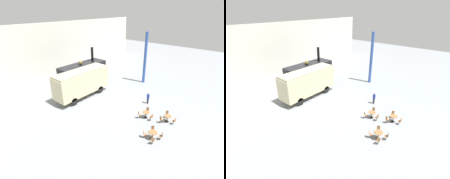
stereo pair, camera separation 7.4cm
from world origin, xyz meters
TOP-DOWN VIEW (x-y plane):
  - ground_plane at (0.00, 0.00)m, footprint 80.00×80.00m
  - backdrop_wall at (0.00, 15.25)m, footprint 44.00×0.15m
  - steam_locomotive at (1.30, 8.18)m, footprint 7.73×2.71m
  - passenger_coach_vintage at (-1.80, 4.90)m, footprint 7.84×2.40m
  - cafe_table_near at (0.13, -6.60)m, footprint 0.79×0.79m
  - cafe_table_mid at (-3.34, -6.72)m, footprint 0.82×0.82m
  - cafe_table_far at (-0.71, -4.46)m, footprint 0.82×0.82m
  - cafe_chair_0 at (0.10, -7.37)m, footprint 0.36×0.36m
  - cafe_chair_1 at (0.81, -6.24)m, footprint 0.40×0.39m
  - cafe_chair_2 at (-0.53, -6.20)m, footprint 0.40×0.39m
  - cafe_chair_3 at (-2.96, -7.40)m, footprint 0.39×0.40m
  - cafe_chair_4 at (-2.65, -6.34)m, footprint 0.40×0.39m
  - cafe_chair_5 at (-3.71, -6.03)m, footprint 0.39×0.40m
  - cafe_chair_6 at (-4.02, -7.09)m, footprint 0.40×0.39m
  - cafe_chair_7 at (0.03, -4.23)m, footprint 0.39×0.37m
  - cafe_chair_8 at (-1.29, -3.93)m, footprint 0.40×0.40m
  - cafe_chair_9 at (-0.89, -5.22)m, footprint 0.36×0.38m
  - visitor_person at (2.23, -3.00)m, footprint 0.34×0.34m
  - support_pillar at (8.00, 1.13)m, footprint 0.44×0.44m

SIDE VIEW (x-z plane):
  - ground_plane at x=0.00m, z-range 0.00..0.00m
  - cafe_chair_0 at x=0.10m, z-range 0.07..0.94m
  - cafe_chair_1 at x=0.81m, z-range 0.07..0.94m
  - cafe_chair_2 at x=-0.53m, z-range 0.07..0.94m
  - cafe_chair_3 at x=-2.96m, z-range 0.07..0.94m
  - cafe_chair_4 at x=-2.65m, z-range 0.07..0.94m
  - cafe_chair_5 at x=-3.71m, z-range 0.07..0.94m
  - cafe_chair_6 at x=-4.02m, z-range 0.07..0.94m
  - cafe_chair_7 at x=0.03m, z-range 0.07..0.94m
  - cafe_chair_8 at x=-1.29m, z-range 0.07..0.94m
  - cafe_chair_9 at x=-0.89m, z-range 0.07..0.94m
  - cafe_table_far at x=-0.71m, z-range 0.20..0.91m
  - cafe_table_near at x=0.13m, z-range 0.19..0.92m
  - cafe_table_mid at x=-3.34m, z-range 0.21..0.98m
  - visitor_person at x=2.23m, z-range 0.06..1.58m
  - steam_locomotive at x=1.30m, z-range -0.75..4.73m
  - passenger_coach_vintage at x=-1.80m, z-range 0.30..4.07m
  - support_pillar at x=8.00m, z-range 0.00..8.00m
  - backdrop_wall at x=0.00m, z-range 0.00..9.00m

